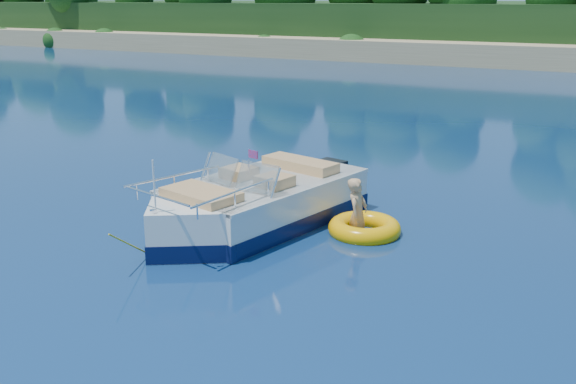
% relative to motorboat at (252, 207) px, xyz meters
% --- Properties ---
extents(ground, '(160.00, 160.00, 0.00)m').
position_rel_motorboat_xyz_m(ground, '(0.72, -0.83, -0.40)').
color(ground, '#091D3F').
rests_on(ground, ground).
extents(shoreline, '(170.00, 59.00, 6.00)m').
position_rel_motorboat_xyz_m(shoreline, '(0.72, 62.94, 0.58)').
color(shoreline, '#958056').
rests_on(shoreline, ground).
extents(motorboat, '(3.10, 6.11, 2.06)m').
position_rel_motorboat_xyz_m(motorboat, '(0.00, 0.00, 0.00)').
color(motorboat, white).
rests_on(motorboat, ground).
extents(tow_tube, '(1.60, 1.60, 0.38)m').
position_rel_motorboat_xyz_m(tow_tube, '(2.15, 0.68, -0.30)').
color(tow_tube, '#FFAC04').
rests_on(tow_tube, ground).
extents(boy, '(0.40, 0.82, 1.58)m').
position_rel_motorboat_xyz_m(boy, '(2.04, 0.59, -0.40)').
color(boy, tan).
rests_on(boy, ground).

